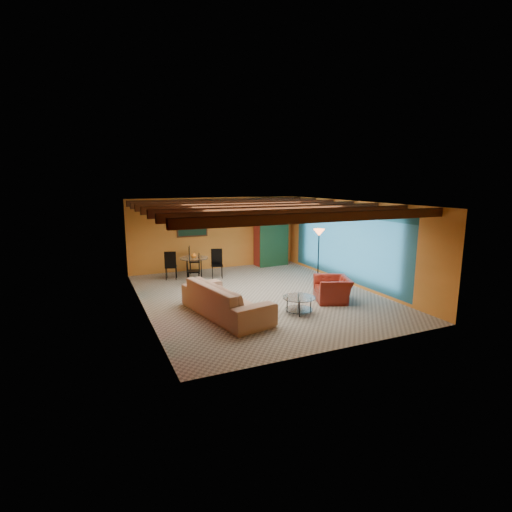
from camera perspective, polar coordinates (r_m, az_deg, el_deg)
name	(u,v)px	position (r m, az deg, el deg)	size (l,w,h in m)	color
room	(257,215)	(11.07, 0.19, 6.08)	(6.52, 8.01, 2.71)	gray
sofa	(226,299)	(9.74, -4.47, -6.34)	(2.82, 1.10, 0.82)	#967460
armchair	(333,289)	(11.05, 11.20, -4.82)	(1.04, 0.91, 0.68)	maroon
coffee_table	(299,305)	(9.97, 6.33, -7.15)	(0.84, 0.84, 0.43)	silver
dining_table	(194,264)	(13.46, -9.08, -1.19)	(1.92, 1.92, 1.00)	white
armoire	(271,238)	(15.38, 2.20, 2.67)	(1.24, 0.61, 2.17)	maroon
floor_lamp	(318,257)	(12.64, 9.15, -0.10)	(0.36, 0.36, 1.81)	black
ceiling_fan	(259,215)	(10.97, 0.43, 6.03)	(1.50, 1.50, 0.44)	#472614
painting	(192,227)	(14.47, -9.36, 4.27)	(1.05, 0.03, 0.65)	black
potted_plant	(271,204)	(15.24, 2.24, 7.59)	(0.42, 0.37, 0.47)	#26661E
vase	(194,247)	(13.34, -9.16, 1.33)	(0.19, 0.19, 0.20)	orange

